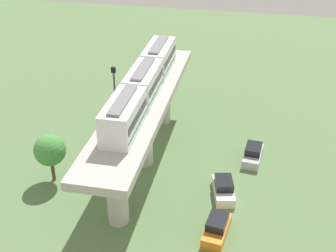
{
  "coord_description": "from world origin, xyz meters",
  "views": [
    {
      "loc": [
        10.8,
        -39.39,
        28.36
      ],
      "look_at": [
        2.5,
        0.6,
        4.61
      ],
      "focal_mm": 48.72,
      "sensor_mm": 36.0,
      "label": 1
    }
  ],
  "objects": [
    {
      "name": "ground_plane",
      "position": [
        0.0,
        0.0,
        0.0
      ],
      "size": [
        120.0,
        120.0,
        0.0
      ],
      "primitive_type": "plane",
      "color": "#5B7A4C"
    },
    {
      "name": "viaduct",
      "position": [
        0.0,
        0.0,
        5.81
      ],
      "size": [
        5.2,
        28.85,
        7.69
      ],
      "color": "#B7B2AA",
      "rests_on": "ground"
    },
    {
      "name": "train",
      "position": [
        0.0,
        0.6,
        9.22
      ],
      "size": [
        2.64,
        20.5,
        3.24
      ],
      "color": "white",
      "rests_on": "viaduct"
    },
    {
      "name": "parked_car_orange",
      "position": [
        8.91,
        -9.35,
        0.74
      ],
      "size": [
        2.33,
        4.4,
        1.76
      ],
      "rotation": [
        0.0,
        0.0,
        -0.13
      ],
      "color": "orange",
      "rests_on": "ground"
    },
    {
      "name": "parked_car_silver",
      "position": [
        11.47,
        3.0,
        0.74
      ],
      "size": [
        2.22,
        4.36,
        1.76
      ],
      "rotation": [
        0.0,
        0.0,
        -0.1
      ],
      "color": "#B2B5BA",
      "rests_on": "ground"
    },
    {
      "name": "parked_car_white",
      "position": [
        8.93,
        -3.71,
        0.74
      ],
      "size": [
        2.69,
        4.5,
        1.76
      ],
      "rotation": [
        0.0,
        0.0,
        0.23
      ],
      "color": "white",
      "rests_on": "ground"
    },
    {
      "name": "tree_near_viaduct",
      "position": [
        -8.35,
        -4.78,
        3.61
      ],
      "size": [
        3.2,
        3.2,
        5.23
      ],
      "color": "brown",
      "rests_on": "ground"
    },
    {
      "name": "signal_post",
      "position": [
        -3.4,
        1.58,
        5.67
      ],
      "size": [
        0.44,
        0.28,
        10.29
      ],
      "color": "#4C4C51",
      "rests_on": "ground"
    }
  ]
}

